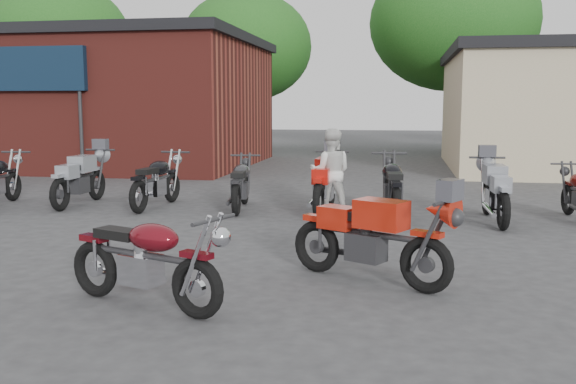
% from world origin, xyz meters
% --- Properties ---
extents(ground, '(90.00, 90.00, 0.00)m').
position_xyz_m(ground, '(0.00, 0.00, 0.00)').
color(ground, '#343436').
extents(brick_building, '(12.00, 8.00, 4.00)m').
position_xyz_m(brick_building, '(-9.00, 14.00, 2.00)').
color(brick_building, maroon).
rests_on(brick_building, ground).
extents(tree_0, '(6.56, 6.56, 8.20)m').
position_xyz_m(tree_0, '(-14.00, 22.00, 4.10)').
color(tree_0, '#124613').
rests_on(tree_0, ground).
extents(tree_1, '(5.92, 5.92, 7.40)m').
position_xyz_m(tree_1, '(-5.00, 22.00, 3.70)').
color(tree_1, '#124613').
rests_on(tree_1, ground).
extents(tree_2, '(7.04, 7.04, 8.80)m').
position_xyz_m(tree_2, '(4.00, 22.00, 4.40)').
color(tree_2, '#124613').
rests_on(tree_2, ground).
extents(vintage_motorcycle, '(2.01, 1.28, 1.11)m').
position_xyz_m(vintage_motorcycle, '(-0.50, -0.60, 0.55)').
color(vintage_motorcycle, '#560A12').
rests_on(vintage_motorcycle, ground).
extents(sportbike, '(2.08, 1.54, 1.17)m').
position_xyz_m(sportbike, '(1.67, 0.72, 0.58)').
color(sportbike, red).
rests_on(sportbike, ground).
extents(helmet, '(0.30, 0.30, 0.26)m').
position_xyz_m(helmet, '(-0.89, 0.21, 0.13)').
color(helmet, red).
rests_on(helmet, ground).
extents(person_light, '(0.81, 0.65, 1.59)m').
position_xyz_m(person_light, '(0.70, 5.20, 0.80)').
color(person_light, silver).
rests_on(person_light, ground).
extents(row_bike_1, '(0.69, 2.06, 1.20)m').
position_xyz_m(row_bike_1, '(-4.42, 5.46, 0.60)').
color(row_bike_1, '#9397A0').
rests_on(row_bike_1, ground).
extents(row_bike_2, '(0.82, 2.06, 1.17)m').
position_xyz_m(row_bike_2, '(-2.78, 5.45, 0.59)').
color(row_bike_2, black).
rests_on(row_bike_2, ground).
extents(row_bike_3, '(0.88, 1.99, 1.12)m').
position_xyz_m(row_bike_3, '(-1.07, 5.47, 0.56)').
color(row_bike_3, '#272629').
rests_on(row_bike_3, ground).
extents(row_bike_4, '(0.75, 2.13, 1.23)m').
position_xyz_m(row_bike_4, '(0.57, 5.45, 0.61)').
color(row_bike_4, red).
rests_on(row_bike_4, ground).
extents(row_bike_5, '(0.90, 2.18, 1.23)m').
position_xyz_m(row_bike_5, '(1.83, 5.14, 0.62)').
color(row_bike_5, black).
rests_on(row_bike_5, ground).
extents(row_bike_6, '(0.76, 2.07, 1.19)m').
position_xyz_m(row_bike_6, '(3.59, 4.96, 0.59)').
color(row_bike_6, '#8F929C').
rests_on(row_bike_6, ground).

